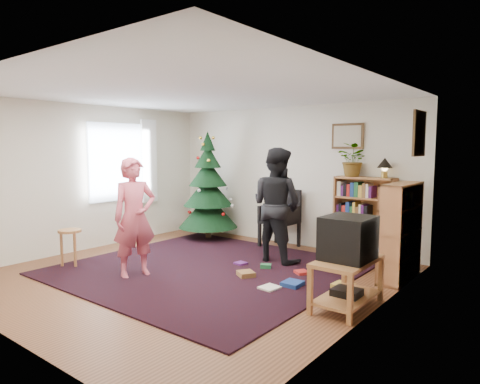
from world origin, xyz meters
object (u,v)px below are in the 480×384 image
Objects in this scene: picture_right at (419,133)px; crt_tv at (348,238)px; picture_back at (348,136)px; table_lamp at (385,164)px; person_by_chair at (276,205)px; bookshelf_back at (364,217)px; potted_plant at (354,160)px; christmas_tree at (208,194)px; stool at (70,238)px; armchair at (283,216)px; person_standing at (135,218)px; tv_stand at (347,279)px; bookshelf_right at (400,231)px.

picture_right is 1.99m from crt_tv.
picture_back is 0.92× the size of picture_right.
person_by_chair is at bearing -141.86° from table_lamp.
picture_back is 0.42× the size of bookshelf_back.
picture_back is at bearing 151.31° from picture_right.
table_lamp is at bearing 100.18° from crt_tv.
christmas_tree is at bearing -171.19° from potted_plant.
christmas_tree is 2.79m from stool.
crt_tv is 0.53× the size of armchair.
picture_back is 1.51m from picture_right.
person_standing is at bearing -143.01° from picture_right.
picture_back is 4.62m from stool.
person_standing reaches higher than crt_tv.
person_standing reaches higher than tv_stand.
picture_right is at bearing -8.60° from armchair.
stool is at bearing 47.85° from person_by_chair.
crt_tv is 1.01× the size of potted_plant.
bookshelf_back is 0.90m from table_lamp.
armchair is at bearing 60.27° from stool.
armchair reaches higher than stool.
armchair is (-1.09, -0.23, -1.40)m from picture_back.
christmas_tree is at bearing 177.63° from picture_right.
bookshelf_back is at bearing 148.15° from picture_right.
person_by_chair is (1.96, -0.59, 0.02)m from christmas_tree.
armchair is at bearing -175.81° from potted_plant.
bookshelf_back is 3.56m from person_standing.
stool is 1.80× the size of table_lamp.
person_by_chair is 1.47m from potted_plant.
bookshelf_back is (0.38, -0.14, -1.29)m from picture_back.
bookshelf_back is 2.32m from tv_stand.
bookshelf_back is at bearing 6.64° from armchair.
table_lamp is at bearing 0.00° from potted_plant.
picture_back reaches higher than tv_stand.
tv_stand is 2.51m from table_lamp.
person_standing is 3.04× the size of potted_plant.
picture_back is 0.54× the size of armchair.
stool is at bearing -165.82° from tv_stand.
armchair is 0.62× the size of person_standing.
potted_plant is (3.03, 3.17, 1.14)m from stool.
person_standing is (-3.03, -2.29, -1.13)m from picture_right.
picture_back reaches higher than table_lamp.
christmas_tree reaches higher than tv_stand.
crt_tv is 2.86m from person_standing.
crt_tv is 0.33× the size of person_standing.
person_by_chair is at bearing -134.41° from bookshelf_back.
christmas_tree is at bearing -172.53° from table_lamp.
armchair is 3.28× the size of table_lamp.
potted_plant is at bearing 112.22° from crt_tv.
table_lamp reaches higher than crt_tv.
bookshelf_right is 3.58m from person_standing.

